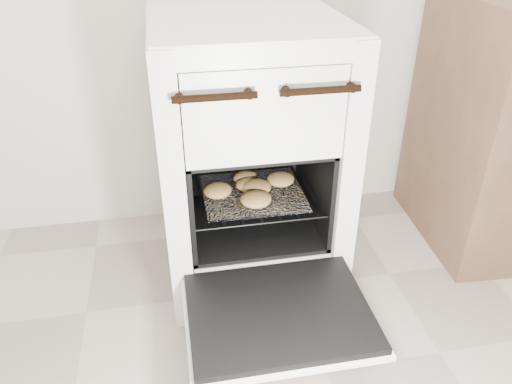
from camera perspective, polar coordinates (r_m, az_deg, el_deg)
The scene contains 5 objects.
stove at distance 1.56m, azimuth -0.88°, elevation 3.83°, with size 0.54×0.60×0.82m.
oven_door at distance 1.33m, azimuth 2.62°, elevation -13.73°, with size 0.48×0.38×0.03m.
oven_rack at distance 1.55m, azimuth -0.49°, elevation 0.05°, with size 0.39×0.38×0.01m.
foil_sheet at distance 1.54m, azimuth -0.37°, elevation -0.12°, with size 0.30×0.27×0.01m, color silver.
baked_rolls at distance 1.53m, azimuth -0.56°, elevation 0.64°, with size 0.31×0.23×0.04m.
Camera 1 is at (-0.36, -0.17, 1.11)m, focal length 35.00 mm.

